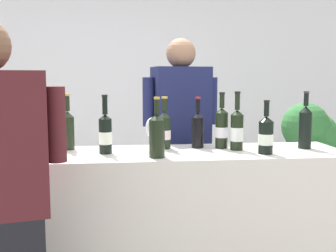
{
  "coord_description": "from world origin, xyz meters",
  "views": [
    {
      "loc": [
        -0.21,
        -2.28,
        1.43
      ],
      "look_at": [
        0.06,
        0.0,
        1.15
      ],
      "focal_mm": 43.62,
      "sensor_mm": 36.0,
      "label": 1
    }
  ],
  "objects_px": {
    "wine_bottle_7": "(157,135)",
    "potted_shrub": "(310,151)",
    "wine_bottle_1": "(105,133)",
    "wine_bottle_4": "(237,130)",
    "wine_bottle_6": "(198,129)",
    "wine_bottle_8": "(68,128)",
    "wine_glass": "(152,129)",
    "person_server": "(180,161)",
    "wine_bottle_0": "(165,129)",
    "wine_bottle_5": "(222,128)",
    "wine_bottle_2": "(266,135)",
    "ice_bucket": "(0,140)",
    "wine_bottle_3": "(305,126)"
  },
  "relations": [
    {
      "from": "wine_glass",
      "to": "wine_bottle_0",
      "type": "bearing_deg",
      "value": 57.75
    },
    {
      "from": "ice_bucket",
      "to": "wine_glass",
      "type": "bearing_deg",
      "value": 4.01
    },
    {
      "from": "wine_bottle_3",
      "to": "wine_bottle_6",
      "type": "distance_m",
      "value": 0.64
    },
    {
      "from": "wine_bottle_5",
      "to": "wine_glass",
      "type": "bearing_deg",
      "value": -165.29
    },
    {
      "from": "wine_bottle_3",
      "to": "wine_bottle_6",
      "type": "height_order",
      "value": "wine_bottle_3"
    },
    {
      "from": "wine_bottle_3",
      "to": "wine_bottle_7",
      "type": "bearing_deg",
      "value": -168.91
    },
    {
      "from": "wine_bottle_5",
      "to": "wine_bottle_8",
      "type": "xyz_separation_m",
      "value": [
        -0.91,
        0.06,
        0.0
      ]
    },
    {
      "from": "wine_bottle_0",
      "to": "wine_bottle_5",
      "type": "bearing_deg",
      "value": -3.48
    },
    {
      "from": "wine_bottle_4",
      "to": "ice_bucket",
      "type": "distance_m",
      "value": 1.31
    },
    {
      "from": "person_server",
      "to": "wine_bottle_0",
      "type": "bearing_deg",
      "value": -110.56
    },
    {
      "from": "wine_bottle_1",
      "to": "wine_bottle_7",
      "type": "bearing_deg",
      "value": -28.9
    },
    {
      "from": "wine_bottle_7",
      "to": "wine_glass",
      "type": "distance_m",
      "value": 0.13
    },
    {
      "from": "wine_bottle_2",
      "to": "wine_bottle_3",
      "type": "distance_m",
      "value": 0.33
    },
    {
      "from": "wine_bottle_7",
      "to": "ice_bucket",
      "type": "relative_size",
      "value": 1.35
    },
    {
      "from": "person_server",
      "to": "ice_bucket",
      "type": "bearing_deg",
      "value": -149.64
    },
    {
      "from": "wine_bottle_6",
      "to": "wine_bottle_8",
      "type": "distance_m",
      "value": 0.77
    },
    {
      "from": "wine_bottle_3",
      "to": "wine_bottle_5",
      "type": "xyz_separation_m",
      "value": [
        -0.5,
        0.07,
        -0.01
      ]
    },
    {
      "from": "wine_bottle_4",
      "to": "person_server",
      "type": "distance_m",
      "value": 0.65
    },
    {
      "from": "wine_bottle_5",
      "to": "wine_glass",
      "type": "xyz_separation_m",
      "value": [
        -0.43,
        -0.11,
        0.01
      ]
    },
    {
      "from": "person_server",
      "to": "potted_shrub",
      "type": "bearing_deg",
      "value": 22.98
    },
    {
      "from": "wine_bottle_1",
      "to": "wine_bottle_5",
      "type": "xyz_separation_m",
      "value": [
        0.69,
        0.09,
        0.01
      ]
    },
    {
      "from": "wine_bottle_3",
      "to": "ice_bucket",
      "type": "distance_m",
      "value": 1.73
    },
    {
      "from": "wine_bottle_1",
      "to": "person_server",
      "type": "xyz_separation_m",
      "value": [
        0.51,
        0.54,
        -0.28
      ]
    },
    {
      "from": "wine_bottle_3",
      "to": "wine_bottle_4",
      "type": "bearing_deg",
      "value": -179.39
    },
    {
      "from": "person_server",
      "to": "wine_bottle_4",
      "type": "bearing_deg",
      "value": -63.66
    },
    {
      "from": "wine_bottle_8",
      "to": "wine_bottle_1",
      "type": "bearing_deg",
      "value": -33.57
    },
    {
      "from": "wine_bottle_7",
      "to": "potted_shrub",
      "type": "height_order",
      "value": "wine_bottle_7"
    },
    {
      "from": "wine_bottle_3",
      "to": "wine_bottle_8",
      "type": "relative_size",
      "value": 1.04
    },
    {
      "from": "wine_bottle_1",
      "to": "wine_bottle_7",
      "type": "height_order",
      "value": "wine_bottle_1"
    },
    {
      "from": "wine_bottle_6",
      "to": "potted_shrub",
      "type": "height_order",
      "value": "wine_bottle_6"
    },
    {
      "from": "person_server",
      "to": "wine_bottle_6",
      "type": "bearing_deg",
      "value": -84.14
    },
    {
      "from": "ice_bucket",
      "to": "person_server",
      "type": "height_order",
      "value": "person_server"
    },
    {
      "from": "wine_bottle_1",
      "to": "wine_bottle_4",
      "type": "bearing_deg",
      "value": 1.58
    },
    {
      "from": "person_server",
      "to": "wine_bottle_1",
      "type": "bearing_deg",
      "value": -133.14
    },
    {
      "from": "person_server",
      "to": "potted_shrub",
      "type": "distance_m",
      "value": 1.33
    },
    {
      "from": "wine_bottle_2",
      "to": "person_server",
      "type": "relative_size",
      "value": 0.18
    },
    {
      "from": "wine_bottle_5",
      "to": "ice_bucket",
      "type": "height_order",
      "value": "wine_bottle_5"
    },
    {
      "from": "wine_bottle_5",
      "to": "wine_bottle_7",
      "type": "bearing_deg",
      "value": -149.33
    },
    {
      "from": "wine_bottle_8",
      "to": "wine_bottle_3",
      "type": "bearing_deg",
      "value": -5.02
    },
    {
      "from": "wine_bottle_0",
      "to": "wine_bottle_8",
      "type": "bearing_deg",
      "value": 176.38
    },
    {
      "from": "wine_bottle_1",
      "to": "potted_shrub",
      "type": "height_order",
      "value": "wine_bottle_1"
    },
    {
      "from": "wine_bottle_5",
      "to": "potted_shrub",
      "type": "bearing_deg",
      "value": 42.93
    },
    {
      "from": "wine_bottle_0",
      "to": "wine_bottle_5",
      "type": "xyz_separation_m",
      "value": [
        0.34,
        -0.02,
        0.01
      ]
    },
    {
      "from": "wine_bottle_3",
      "to": "potted_shrub",
      "type": "bearing_deg",
      "value": 62.28
    },
    {
      "from": "wine_bottle_2",
      "to": "potted_shrub",
      "type": "relative_size",
      "value": 0.25
    },
    {
      "from": "wine_bottle_0",
      "to": "wine_bottle_3",
      "type": "xyz_separation_m",
      "value": [
        0.84,
        -0.09,
        0.02
      ]
    },
    {
      "from": "wine_bottle_2",
      "to": "wine_bottle_1",
      "type": "bearing_deg",
      "value": 172.54
    },
    {
      "from": "wine_bottle_2",
      "to": "person_server",
      "type": "bearing_deg",
      "value": 120.25
    },
    {
      "from": "wine_bottle_1",
      "to": "wine_bottle_3",
      "type": "relative_size",
      "value": 0.96
    },
    {
      "from": "wine_bottle_6",
      "to": "wine_bottle_2",
      "type": "bearing_deg",
      "value": -35.03
    }
  ]
}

